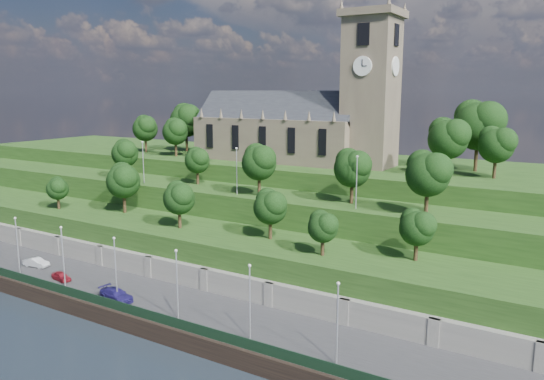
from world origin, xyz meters
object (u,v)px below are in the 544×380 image
Objects in this scene: car_left at (61,276)px; car_right at (116,295)px; car_middle at (36,262)px; church at (302,121)px.

car_right is at bearing -86.61° from car_left.
church is at bearing -38.41° from car_middle.
car_middle is (-23.44, -40.34, -19.84)m from church.
church is 49.09m from car_left.
church is 9.38× the size of car_middle.
car_left is 8.37m from car_middle.
car_left is (-15.28, -42.18, -19.93)m from church.
car_right is at bearing -94.23° from church.
church reaches higher than car_right.
car_left is 0.67× the size of car_right.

